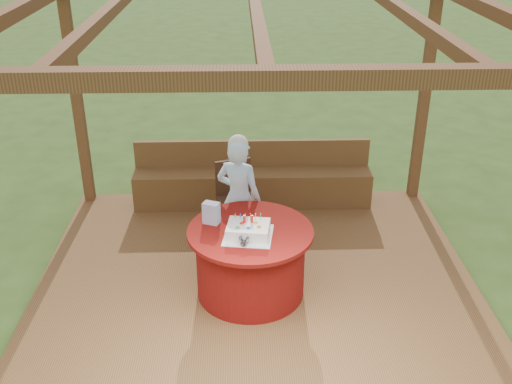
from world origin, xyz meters
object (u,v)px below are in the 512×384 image
chair (236,194)px  gift_bag (211,213)px  bench (253,184)px  birthday_cake (248,230)px  table (250,261)px  drinking_glass (244,242)px  elderly_woman (239,196)px

chair → gift_bag: bearing=-102.4°
bench → gift_bag: (-0.44, -1.80, 0.56)m
chair → birthday_cake: bearing=-85.0°
birthday_cake → gift_bag: bearing=144.4°
bench → chair: 0.78m
table → bench: bearing=88.0°
gift_bag → drinking_glass: gift_bag is taller
elderly_woman → drinking_glass: size_ratio=14.50×
bench → table: bearing=-92.0°
chair → birthday_cake: (0.12, -1.33, 0.30)m
chair → drinking_glass: chair is taller
chair → bench: bearing=74.0°
birthday_cake → table: bearing=78.6°
elderly_woman → bench: bearing=81.7°
birthday_cake → gift_bag: size_ratio=2.31×
table → birthday_cake: 0.43m
bench → table: size_ratio=2.47×
elderly_woman → chair: bearing=93.8°
birthday_cake → drinking_glass: (-0.04, -0.18, -0.01)m
table → drinking_glass: (-0.06, -0.29, 0.40)m
bench → gift_bag: 1.94m
bench → chair: size_ratio=3.44×
drinking_glass → elderly_woman: bearing=92.3°
table → birthday_cake: (-0.02, -0.11, 0.41)m
bench → drinking_glass: size_ratio=31.12×
table → drinking_glass: drinking_glass is taller
elderly_woman → birthday_cake: 0.86m
table → gift_bag: gift_bag is taller
chair → elderly_woman: (0.03, -0.48, 0.22)m
table → elderly_woman: size_ratio=0.87×
bench → drinking_glass: drinking_glass is taller
elderly_woman → gift_bag: elderly_woman is taller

